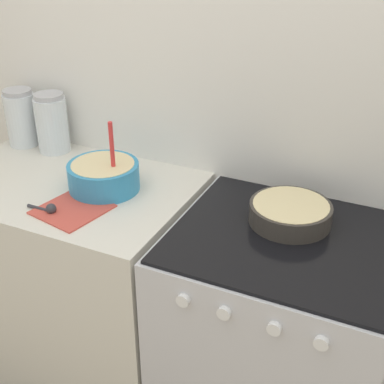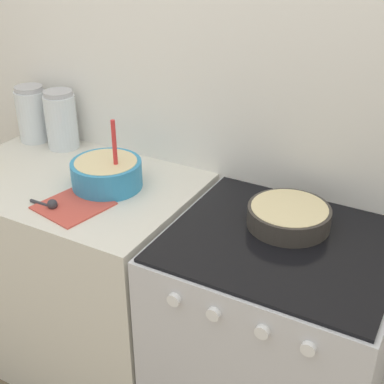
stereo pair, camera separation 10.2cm
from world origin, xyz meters
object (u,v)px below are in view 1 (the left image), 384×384
object	(u,v)px
storage_jar_middle	(52,127)
baking_pan	(290,213)
stove	(275,341)
mixing_bowl	(104,175)
storage_jar_left	(22,121)

from	to	relation	value
storage_jar_middle	baking_pan	bearing A→B (deg)	-7.70
baking_pan	storage_jar_middle	world-z (taller)	storage_jar_middle
stove	baking_pan	bearing A→B (deg)	98.33
stove	mixing_bowl	world-z (taller)	mixing_bowl
stove	storage_jar_left	bearing A→B (deg)	169.34
baking_pan	storage_jar_left	xyz separation A→B (m)	(-1.23, 0.14, 0.07)
mixing_bowl	storage_jar_left	distance (m)	0.59
mixing_bowl	storage_jar_middle	world-z (taller)	mixing_bowl
storage_jar_left	storage_jar_middle	size ratio (longest dim) A/B	0.98
storage_jar_left	baking_pan	bearing A→B (deg)	-6.69
mixing_bowl	storage_jar_middle	distance (m)	0.44
mixing_bowl	baking_pan	xyz separation A→B (m)	(0.68, 0.06, -0.02)
mixing_bowl	storage_jar_left	world-z (taller)	mixing_bowl
storage_jar_left	mixing_bowl	bearing A→B (deg)	-20.62
storage_jar_middle	stove	bearing A→B (deg)	-12.23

